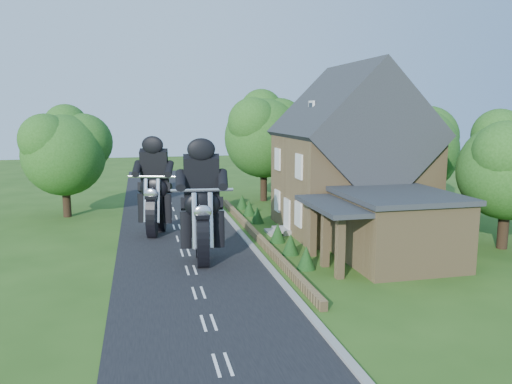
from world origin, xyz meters
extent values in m
plane|color=#284C15|center=(0.00, 0.00, 0.00)|extent=(120.00, 120.00, 0.00)
cube|color=black|center=(0.00, 0.00, 0.01)|extent=(7.00, 80.00, 0.02)
cube|color=gray|center=(3.65, 0.00, 0.06)|extent=(0.30, 80.00, 0.12)
cube|color=olive|center=(4.30, 5.00, 0.20)|extent=(0.30, 22.00, 0.40)
cube|color=olive|center=(10.50, 6.00, 3.00)|extent=(8.00, 8.00, 6.00)
cube|color=#26292D|center=(10.50, 6.00, 6.00)|extent=(8.48, 8.64, 8.48)
cube|color=olive|center=(12.50, 6.00, 9.20)|extent=(0.60, 0.90, 1.60)
cube|color=white|center=(7.90, 6.00, 7.50)|extent=(0.12, 0.80, 0.90)
cube|color=black|center=(7.84, 6.00, 7.50)|extent=(0.04, 0.55, 0.65)
cube|color=white|center=(6.44, 6.00, 1.05)|extent=(0.10, 1.10, 2.10)
cube|color=gray|center=(6.10, 6.00, 0.15)|extent=(0.80, 1.60, 0.30)
cube|color=gray|center=(5.60, 6.00, 0.07)|extent=(0.80, 1.60, 0.15)
cube|color=white|center=(6.44, 3.80, 1.60)|extent=(0.10, 1.10, 1.40)
cube|color=black|center=(6.42, 3.80, 1.60)|extent=(0.04, 0.92, 1.22)
cube|color=white|center=(6.44, 8.20, 1.60)|extent=(0.10, 1.10, 1.40)
cube|color=black|center=(6.42, 8.20, 1.60)|extent=(0.04, 0.92, 1.22)
cube|color=white|center=(6.44, 3.80, 4.30)|extent=(0.10, 1.10, 1.40)
cube|color=black|center=(6.42, 3.80, 4.30)|extent=(0.04, 0.92, 1.22)
cube|color=white|center=(6.44, 8.20, 4.30)|extent=(0.10, 1.10, 1.40)
cube|color=black|center=(6.42, 8.20, 4.30)|extent=(0.04, 0.92, 1.22)
cube|color=olive|center=(10.00, -0.80, 1.60)|extent=(5.00, 5.60, 3.20)
cube|color=#26292D|center=(10.00, -0.80, 3.32)|extent=(5.30, 5.94, 0.24)
cube|color=#26292D|center=(6.90, -0.80, 2.95)|extent=(2.60, 5.32, 0.22)
cube|color=olive|center=(6.30, -2.60, 1.40)|extent=(0.35, 0.35, 2.80)
cube|color=olive|center=(6.30, -0.80, 1.40)|extent=(0.35, 0.35, 2.80)
cube|color=olive|center=(6.30, 1.00, 1.40)|extent=(0.35, 0.35, 2.80)
cylinder|color=black|center=(17.00, 0.00, 1.40)|extent=(0.56, 0.56, 2.80)
sphere|color=#1F4E16|center=(17.00, 0.00, 4.23)|extent=(5.20, 5.20, 5.20)
sphere|color=#1F4E16|center=(16.09, -0.78, 5.27)|extent=(3.22, 3.22, 3.22)
sphere|color=#1F4E16|center=(17.10, 1.04, 6.05)|extent=(2.86, 2.86, 2.86)
cylinder|color=black|center=(16.50, 8.50, 1.50)|extent=(0.56, 0.56, 3.00)
sphere|color=#1F4E16|center=(16.50, 8.50, 4.65)|extent=(6.00, 6.00, 6.00)
sphere|color=#1F4E16|center=(17.85, 9.10, 5.55)|extent=(4.32, 4.32, 4.32)
sphere|color=#1F4E16|center=(15.45, 7.60, 5.85)|extent=(3.72, 3.72, 3.72)
sphere|color=#1F4E16|center=(16.60, 9.70, 6.75)|extent=(3.30, 3.30, 3.30)
cylinder|color=black|center=(14.00, 16.00, 1.80)|extent=(0.56, 0.56, 3.60)
sphere|color=#1F4E16|center=(14.00, 16.00, 5.58)|extent=(7.20, 7.20, 7.20)
sphere|color=#1F4E16|center=(15.62, 16.72, 6.66)|extent=(5.18, 5.18, 5.18)
sphere|color=#1F4E16|center=(12.74, 14.92, 7.02)|extent=(4.46, 4.46, 4.46)
sphere|color=#1F4E16|center=(14.10, 17.44, 8.10)|extent=(3.96, 3.96, 3.96)
cylinder|color=black|center=(8.00, 17.00, 1.70)|extent=(0.56, 0.56, 3.40)
sphere|color=#1F4E16|center=(8.00, 17.00, 5.16)|extent=(6.40, 6.40, 6.40)
sphere|color=#1F4E16|center=(9.44, 17.64, 6.12)|extent=(4.61, 4.61, 4.61)
sphere|color=#1F4E16|center=(6.88, 16.04, 6.44)|extent=(3.97, 3.97, 3.97)
sphere|color=#1F4E16|center=(8.10, 18.28, 7.40)|extent=(3.52, 3.52, 3.52)
cylinder|color=black|center=(-7.00, 14.00, 1.40)|extent=(0.56, 0.56, 2.80)
sphere|color=#1F4E16|center=(-7.00, 14.00, 4.34)|extent=(5.60, 5.60, 5.60)
sphere|color=#1F4E16|center=(-5.74, 14.56, 5.18)|extent=(4.03, 4.03, 4.03)
sphere|color=#1F4E16|center=(-7.98, 13.16, 5.46)|extent=(3.47, 3.47, 3.47)
sphere|color=#1F4E16|center=(-6.90, 15.12, 6.30)|extent=(3.08, 3.08, 3.08)
cone|color=#123410|center=(5.30, -1.00, 0.55)|extent=(0.90, 0.90, 1.10)
cone|color=#123410|center=(5.30, 1.50, 0.55)|extent=(0.90, 0.90, 1.10)
cone|color=#123410|center=(5.30, 4.00, 0.55)|extent=(0.90, 0.90, 1.10)
cone|color=#123410|center=(5.30, 9.00, 0.55)|extent=(0.90, 0.90, 1.10)
cone|color=#123410|center=(5.30, 11.50, 0.55)|extent=(0.90, 0.90, 1.10)
cone|color=#123410|center=(5.30, 14.00, 0.55)|extent=(0.90, 0.90, 1.10)
camera|label=1|loc=(-2.13, -22.44, 7.34)|focal=35.00mm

